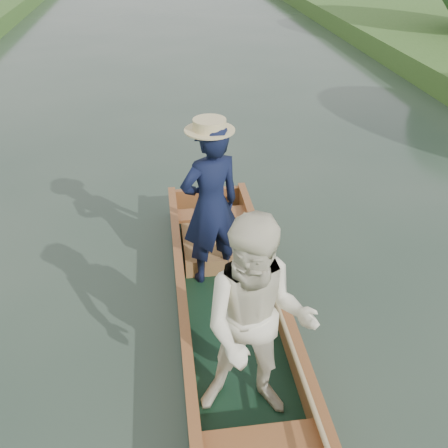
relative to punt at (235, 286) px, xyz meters
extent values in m
plane|color=#283D30|center=(0.00, 0.22, -0.76)|extent=(120.00, 120.00, 0.00)
cube|color=black|center=(0.00, 0.22, -0.72)|extent=(1.10, 5.00, 0.08)
cube|color=#93592D|center=(-0.51, 0.22, -0.52)|extent=(0.08, 5.00, 0.32)
cube|color=#93592D|center=(0.51, 0.22, -0.52)|extent=(0.08, 5.00, 0.32)
cube|color=#93592D|center=(0.00, 2.68, -0.52)|extent=(1.10, 0.08, 0.32)
cube|color=#93592D|center=(-0.51, 0.22, -0.34)|extent=(0.10, 5.00, 0.04)
cube|color=#93592D|center=(0.51, 0.22, -0.34)|extent=(0.10, 5.00, 0.04)
cube|color=#93592D|center=(0.00, 2.12, -0.46)|extent=(0.94, 0.30, 0.05)
cube|color=#93592D|center=(0.00, -1.38, -0.46)|extent=(0.94, 0.30, 0.05)
imported|color=black|center=(-0.11, 1.06, 0.28)|extent=(0.82, 0.67, 1.93)
cylinder|color=beige|center=(-0.11, 1.06, 1.21)|extent=(0.52, 0.52, 0.12)
imported|color=white|center=(0.04, -0.86, 0.29)|extent=(1.07, 0.91, 1.94)
cube|color=#A45C35|center=(0.00, 1.49, -0.57)|extent=(0.85, 0.90, 0.22)
sphere|color=tan|center=(0.31, 1.39, -0.34)|extent=(0.22, 0.22, 0.22)
sphere|color=tan|center=(0.31, 1.38, -0.17)|extent=(0.17, 0.17, 0.17)
sphere|color=tan|center=(0.25, 1.38, -0.10)|extent=(0.06, 0.06, 0.06)
sphere|color=tan|center=(0.37, 1.38, -0.10)|extent=(0.06, 0.06, 0.06)
sphere|color=tan|center=(0.31, 1.31, -0.19)|extent=(0.07, 0.07, 0.07)
sphere|color=tan|center=(0.21, 1.37, -0.31)|extent=(0.08, 0.08, 0.08)
sphere|color=tan|center=(0.41, 1.37, -0.31)|extent=(0.08, 0.08, 0.08)
sphere|color=tan|center=(0.26, 1.36, -0.43)|extent=(0.09, 0.09, 0.09)
sphere|color=tan|center=(0.37, 1.36, -0.43)|extent=(0.09, 0.09, 0.09)
cylinder|color=silver|center=(-0.08, 2.12, -0.43)|extent=(0.07, 0.07, 0.01)
cylinder|color=silver|center=(-0.08, 2.12, -0.39)|extent=(0.01, 0.01, 0.08)
ellipsoid|color=silver|center=(-0.08, 2.12, -0.34)|extent=(0.09, 0.09, 0.05)
cylinder|color=tan|center=(0.43, -0.12, -0.30)|extent=(0.04, 4.12, 0.19)
camera|label=1|loc=(-0.60, -3.70, 3.05)|focal=40.00mm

